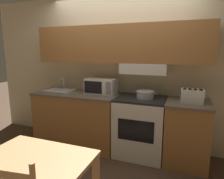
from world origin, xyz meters
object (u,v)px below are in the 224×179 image
(stove_range, at_px, (140,126))
(toaster, at_px, (192,96))
(dining_table, at_px, (36,171))
(microwave, at_px, (102,86))
(sink_basin, at_px, (59,90))
(cooking_pot, at_px, (145,94))

(stove_range, height_order, toaster, toaster)
(stove_range, xyz_separation_m, dining_table, (-0.54, -1.69, 0.14))
(microwave, bearing_deg, dining_table, -85.09)
(toaster, height_order, dining_table, toaster)
(microwave, height_order, sink_basin, microwave)
(cooking_pot, relative_size, dining_table, 0.36)
(stove_range, xyz_separation_m, toaster, (0.72, -0.04, 0.55))
(stove_range, relative_size, cooking_pot, 2.66)
(dining_table, bearing_deg, microwave, 94.91)
(microwave, xyz_separation_m, dining_table, (0.15, -1.80, -0.44))
(cooking_pot, distance_m, sink_basin, 1.53)
(sink_basin, distance_m, dining_table, 1.95)
(stove_range, bearing_deg, microwave, 171.29)
(cooking_pot, relative_size, microwave, 0.70)
(toaster, relative_size, sink_basin, 0.62)
(dining_table, bearing_deg, sink_basin, 118.72)
(microwave, relative_size, sink_basin, 1.01)
(microwave, bearing_deg, stove_range, -8.71)
(microwave, xyz_separation_m, sink_basin, (-0.77, -0.11, -0.11))
(stove_range, relative_size, microwave, 1.86)
(toaster, bearing_deg, stove_range, 177.13)
(stove_range, distance_m, dining_table, 1.78)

